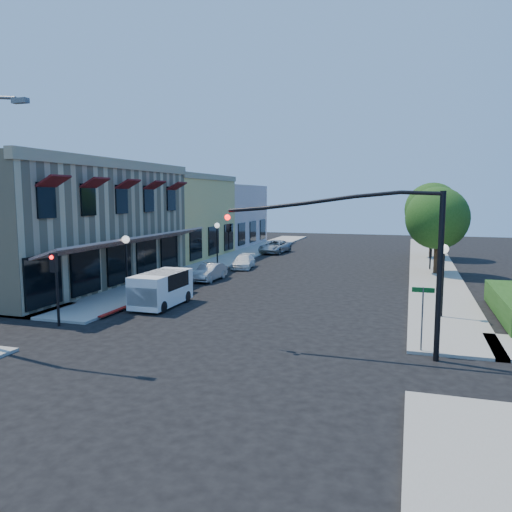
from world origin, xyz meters
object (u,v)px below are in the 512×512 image
(street_tree_a, at_px, (437,218))
(white_van, at_px, (161,287))
(parked_car_a, at_px, (171,286))
(secondary_signal, at_px, (55,275))
(street_tree_b, at_px, (432,210))
(lamppost_right_far, at_px, (431,236))
(lamppost_left_far, at_px, (217,233))
(parked_car_d, at_px, (275,247))
(lamppost_right_near, at_px, (443,262))
(signal_mast_arm, at_px, (377,245))
(lamppost_left_near, at_px, (126,250))
(parked_car_b, at_px, (209,272))
(parked_car_c, at_px, (243,262))
(street_name_sign, at_px, (423,309))

(street_tree_a, height_order, white_van, street_tree_a)
(parked_car_a, bearing_deg, secondary_signal, -102.28)
(street_tree_b, distance_m, lamppost_right_far, 8.21)
(lamppost_left_far, xyz_separation_m, parked_car_d, (2.30, 10.00, -2.08))
(lamppost_right_near, bearing_deg, parked_car_d, 121.49)
(street_tree_a, height_order, signal_mast_arm, street_tree_a)
(lamppost_left_near, bearing_deg, signal_mast_arm, -24.37)
(lamppost_left_far, bearing_deg, secondary_signal, -88.61)
(parked_car_b, relative_size, parked_car_c, 0.97)
(street_tree_a, distance_m, secondary_signal, 26.64)
(lamppost_left_near, height_order, lamppost_left_far, same)
(lamppost_left_near, xyz_separation_m, lamppost_left_far, (0.00, 14.00, 0.00))
(street_tree_a, xyz_separation_m, lamppost_left_near, (-17.30, -14.00, -1.46))
(lamppost_right_near, height_order, white_van, lamppost_right_near)
(parked_car_b, bearing_deg, lamppost_right_near, -22.50)
(street_tree_b, height_order, lamppost_left_far, street_tree_b)
(street_tree_a, distance_m, lamppost_right_near, 14.08)
(parked_car_d, bearing_deg, parked_car_a, -83.53)
(signal_mast_arm, distance_m, secondary_signal, 13.97)
(lamppost_right_near, bearing_deg, secondary_signal, -158.22)
(lamppost_right_near, relative_size, lamppost_right_far, 1.00)
(white_van, bearing_deg, parked_car_b, 94.83)
(white_van, bearing_deg, lamppost_right_near, 6.27)
(street_tree_b, xyz_separation_m, parked_car_d, (-15.00, 0.00, -3.89))
(lamppost_right_far, relative_size, parked_car_d, 0.76)
(street_tree_a, relative_size, lamppost_right_near, 1.82)
(parked_car_a, relative_size, parked_car_b, 1.04)
(street_tree_a, height_order, lamppost_left_far, street_tree_a)
(street_name_sign, bearing_deg, lamppost_right_near, 80.22)
(street_tree_b, bearing_deg, lamppost_right_near, -90.72)
(street_tree_a, relative_size, lamppost_left_far, 1.82)
(signal_mast_arm, distance_m, white_van, 12.76)
(street_tree_a, bearing_deg, white_van, -132.63)
(street_tree_a, distance_m, signal_mast_arm, 20.71)
(signal_mast_arm, height_order, parked_car_c, signal_mast_arm)
(signal_mast_arm, xyz_separation_m, street_name_sign, (1.64, 0.70, -2.39))
(lamppost_left_far, distance_m, lamppost_right_far, 17.12)
(lamppost_right_far, relative_size, white_van, 0.88)
(parked_car_b, distance_m, parked_car_d, 17.26)
(signal_mast_arm, height_order, white_van, signal_mast_arm)
(secondary_signal, relative_size, parked_car_b, 0.93)
(street_tree_a, distance_m, lamppost_left_far, 17.36)
(parked_car_c, xyz_separation_m, parked_car_d, (-0.38, 11.06, 0.12))
(secondary_signal, xyz_separation_m, lamppost_right_near, (16.50, 6.59, 0.42))
(white_van, bearing_deg, secondary_signal, -116.31)
(lamppost_left_far, distance_m, lamppost_right_near, 22.02)
(street_tree_a, distance_m, street_tree_b, 10.01)
(signal_mast_arm, xyz_separation_m, white_van, (-11.36, 4.97, -3.05))
(parked_car_a, bearing_deg, lamppost_left_far, 101.17)
(lamppost_right_near, relative_size, parked_car_d, 0.76)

